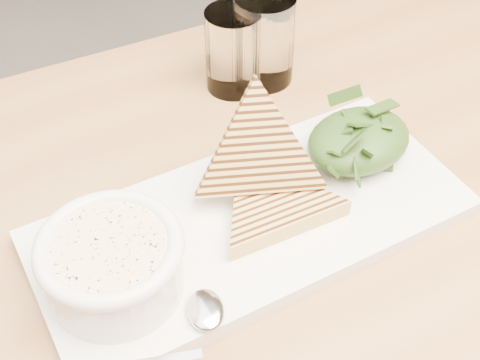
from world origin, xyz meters
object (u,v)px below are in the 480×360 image
glass_far (264,39)px  platter (251,222)px  table_top (306,271)px  glass_near (233,51)px  soup_bowl (114,269)px

glass_far → platter: bearing=-127.9°
table_top → glass_near: 0.28m
platter → glass_near: glass_near is taller
table_top → glass_near: size_ratio=12.25×
platter → glass_far: bearing=52.1°
table_top → soup_bowl: soup_bowl is taller
table_top → soup_bowl: 0.19m
table_top → glass_far: bearing=63.2°
glass_far → table_top: bearing=-116.8°
platter → glass_near: 0.23m
table_top → glass_near: glass_near is taller
platter → soup_bowl: bearing=-179.4°
table_top → soup_bowl: (-0.17, 0.06, 0.06)m
glass_far → glass_near: bearing=170.8°
soup_bowl → glass_far: bearing=33.6°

